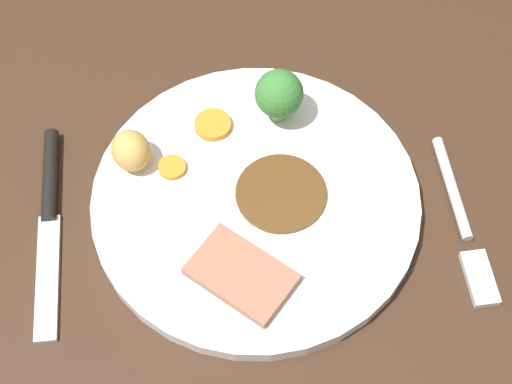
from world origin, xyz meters
The scene contains 10 objects.
dining_table centered at (0.00, 0.00, 1.80)cm, with size 120.00×84.00×3.60cm, color #382316.
dinner_plate centered at (1.15, 0.23, 4.30)cm, with size 26.28×26.28×1.40cm, color white.
gravy_pool centered at (-0.87, -0.15, 5.15)cm, with size 7.29×7.29×0.30cm, color #563819.
meat_slice_main centered at (2.81, 6.89, 5.40)cm, with size 7.59×4.87×0.80cm, color #9E664C.
roast_potato_left centered at (10.81, -4.09, 6.61)cm, with size 3.52×3.11×3.21cm, color tan.
carrot_coin_front centered at (4.17, -7.02, 5.31)cm, with size 3.07×3.07×0.62cm, color orange.
carrot_coin_back centered at (7.69, -3.10, 5.24)cm, with size 2.23×2.23×0.48cm, color orange.
broccoli_floret centered at (-1.41, -7.70, 7.95)cm, with size 4.03×4.03×5.06cm.
fork centered at (-15.10, 3.22, 3.99)cm, with size 2.24×15.30×0.90cm.
knife centered at (17.70, -0.59, 4.05)cm, with size 1.91×18.53×1.20cm.
Camera 1 is at (3.75, 31.00, 57.90)cm, focal length 54.19 mm.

